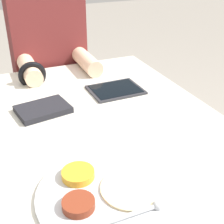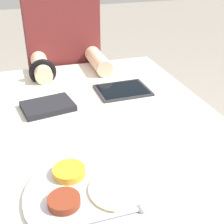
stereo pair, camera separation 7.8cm
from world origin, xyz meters
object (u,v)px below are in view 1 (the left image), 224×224
tablet_device (116,90)px  person_diner (52,85)px  thali_tray (105,192)px  red_notebook (43,110)px

tablet_device → person_diner: size_ratio=0.16×
tablet_device → person_diner: person_diner is taller
thali_tray → red_notebook: (-0.04, 0.44, 0.00)m
red_notebook → tablet_device: red_notebook is taller
tablet_device → person_diner: bearing=108.0°
tablet_device → thali_tray: bearing=-116.2°
person_diner → thali_tray: bearing=-95.7°
thali_tray → tablet_device: bearing=63.8°
thali_tray → person_diner: 0.97m
thali_tray → person_diner: size_ratio=0.26×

